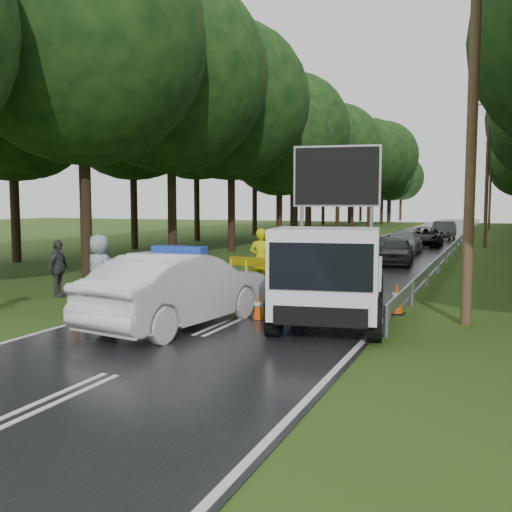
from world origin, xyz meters
The scene contains 22 objects.
ground centered at (0.00, 0.00, 0.00)m, with size 160.00×160.00×0.00m, color #2C4D16.
road centered at (0.00, 30.00, 0.01)m, with size 7.00×140.00×0.02m, color black.
guardrail centered at (3.70, 29.67, 0.55)m, with size 0.12×60.06×0.70m.
utility_pole_near centered at (5.20, 2.00, 5.06)m, with size 1.40×0.24×10.00m.
utility_pole_mid centered at (5.20, 28.00, 5.06)m, with size 1.40×0.24×10.00m.
utility_pole_far centered at (5.20, 54.00, 5.06)m, with size 1.40×0.24×10.00m.
police_sedan centered at (-0.86, -0.76, 0.86)m, with size 2.50×5.36×1.87m.
work_truck centered at (2.26, 0.82, 1.15)m, with size 3.20×5.63×4.24m.
barrier centered at (-0.49, 3.97, 0.90)m, with size 2.86×0.42×1.19m.
officer centered at (-1.21, 5.00, 1.02)m, with size 0.75×0.49×2.04m, color #D4CB0B.
civilian centered at (0.25, 3.00, 0.97)m, with size 0.94×0.73×1.94m, color #1A41AC.
bystander_mid centered at (-6.44, 1.50, 0.87)m, with size 1.02×0.42×1.74m, color #3D3F45.
bystander_right centered at (-4.18, 0.58, 1.00)m, with size 0.98×0.64×2.00m, color #8C9CA8.
queue_car_first centered at (1.53, 15.01, 0.65)m, with size 1.53×3.81×1.30m, color #3E4146.
queue_car_second centered at (0.98, 21.01, 0.65)m, with size 1.83×4.51×1.31m, color #9A9CA1.
queue_car_third centered at (1.52, 27.28, 0.64)m, with size 2.14×4.63×1.29m, color black.
queue_car_fourth centered at (1.98, 35.95, 0.72)m, with size 1.53×4.38×1.44m, color #404247.
cone_near_left centered at (-3.50, -1.25, 0.33)m, with size 0.32×0.32×0.68m.
cone_center centered at (0.50, 0.63, 0.32)m, with size 0.31×0.31×0.66m.
cone_far centered at (-0.20, 4.27, 0.35)m, with size 0.34×0.34×0.72m.
cone_left_mid centered at (-3.40, 3.00, 0.40)m, with size 0.39×0.39×0.82m.
cone_right centered at (3.50, 2.71, 0.40)m, with size 0.39×0.39×0.83m.
Camera 1 is at (5.75, -12.02, 2.82)m, focal length 40.00 mm.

